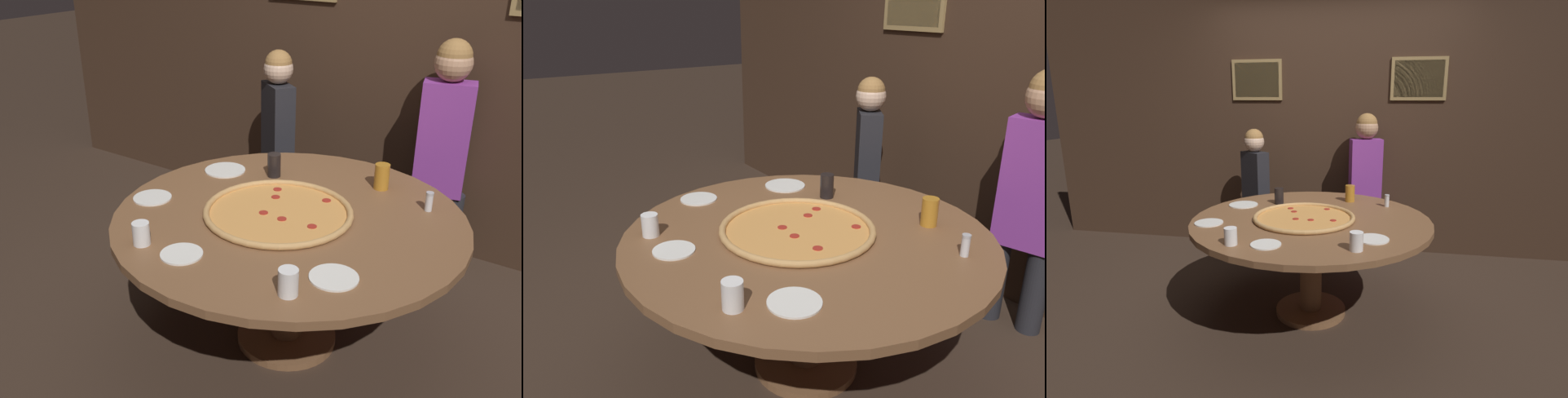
# 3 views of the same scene
# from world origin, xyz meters

# --- Properties ---
(ground_plane) EXTENTS (24.00, 24.00, 0.00)m
(ground_plane) POSITION_xyz_m (0.00, 0.00, 0.00)
(ground_plane) COLOR #38281E
(back_wall) EXTENTS (6.40, 0.08, 2.60)m
(back_wall) POSITION_xyz_m (0.00, 1.45, 1.30)
(back_wall) COLOR #3D281C
(back_wall) RESTS_ON ground_plane
(dining_table) EXTENTS (1.69, 1.69, 0.74)m
(dining_table) POSITION_xyz_m (0.00, 0.00, 0.62)
(dining_table) COLOR brown
(dining_table) RESTS_ON ground_plane
(giant_pizza) EXTENTS (0.72, 0.72, 0.03)m
(giant_pizza) POSITION_xyz_m (-0.04, -0.03, 0.75)
(giant_pizza) COLOR #E0994C
(giant_pizza) RESTS_ON dining_table
(drink_cup_far_right) EXTENTS (0.07, 0.07, 0.13)m
(drink_cup_far_right) POSITION_xyz_m (-0.32, 0.36, 0.81)
(drink_cup_far_right) COLOR black
(drink_cup_far_right) RESTS_ON dining_table
(drink_cup_far_left) EXTENTS (0.08, 0.08, 0.11)m
(drink_cup_far_left) POSITION_xyz_m (0.36, -0.57, 0.79)
(drink_cup_far_left) COLOR white
(drink_cup_far_left) RESTS_ON dining_table
(drink_cup_beside_pizza) EXTENTS (0.08, 0.08, 0.14)m
(drink_cup_beside_pizza) POSITION_xyz_m (0.24, 0.54, 0.81)
(drink_cup_beside_pizza) COLOR #BC7A23
(drink_cup_beside_pizza) RESTS_ON dining_table
(drink_cup_near_right) EXTENTS (0.08, 0.08, 0.10)m
(drink_cup_near_right) POSITION_xyz_m (-0.37, -0.61, 0.79)
(drink_cup_near_right) COLOR white
(drink_cup_near_right) RESTS_ON dining_table
(white_plate_near_front) EXTENTS (0.23, 0.23, 0.01)m
(white_plate_near_front) POSITION_xyz_m (-0.59, 0.26, 0.74)
(white_plate_near_front) COLOR white
(white_plate_near_front) RESTS_ON dining_table
(white_plate_right_side) EXTENTS (0.18, 0.18, 0.01)m
(white_plate_right_side) POSITION_xyz_m (-0.17, -0.58, 0.74)
(white_plate_right_side) COLOR white
(white_plate_right_side) RESTS_ON dining_table
(white_plate_left_side) EXTENTS (0.20, 0.20, 0.01)m
(white_plate_left_side) POSITION_xyz_m (0.44, -0.38, 0.74)
(white_plate_left_side) COLOR white
(white_plate_left_side) RESTS_ON dining_table
(white_plate_beside_cup) EXTENTS (0.19, 0.19, 0.01)m
(white_plate_beside_cup) POSITION_xyz_m (-0.67, -0.24, 0.74)
(white_plate_beside_cup) COLOR white
(white_plate_beside_cup) RESTS_ON dining_table
(condiment_shaker) EXTENTS (0.04, 0.04, 0.10)m
(condiment_shaker) POSITION_xyz_m (0.54, 0.42, 0.79)
(condiment_shaker) COLOR silver
(condiment_shaker) RESTS_ON dining_table
(diner_centre_back) EXTENTS (0.33, 0.28, 1.29)m
(diner_centre_back) POSITION_xyz_m (-0.73, 1.01, 0.73)
(diner_centre_back) COLOR #232328
(diner_centre_back) RESTS_ON ground_plane
(diner_side_left) EXTENTS (0.38, 0.23, 1.44)m
(diner_side_left) POSITION_xyz_m (0.33, 1.20, 0.81)
(diner_side_left) COLOR #232328
(diner_side_left) RESTS_ON ground_plane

